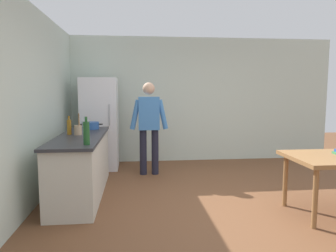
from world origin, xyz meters
TOP-DOWN VIEW (x-y plane):
  - ground_plane at (0.00, 0.00)m, footprint 14.00×14.00m
  - wall_back at (0.00, 3.00)m, footprint 6.40×0.12m
  - wall_left at (-2.60, 0.20)m, footprint 0.12×5.60m
  - kitchen_counter at (-2.00, 0.80)m, footprint 0.64×2.20m
  - refrigerator at (-1.90, 2.40)m, footprint 0.70×0.67m
  - person at (-0.95, 1.85)m, footprint 0.70×0.22m
  - cooking_pot at (-1.96, 1.54)m, footprint 0.40×0.28m
  - utensil_jar at (-2.04, 0.84)m, footprint 0.11×0.11m
  - bottle_wine_green at (-1.79, -0.03)m, footprint 0.08×0.08m
  - bottle_water_clear at (-1.88, 0.45)m, footprint 0.07×0.07m
  - bottle_oil_amber at (-2.18, 0.88)m, footprint 0.06×0.06m

SIDE VIEW (x-z plane):
  - ground_plane at x=0.00m, z-range 0.00..0.00m
  - kitchen_counter at x=-2.00m, z-range 0.00..0.90m
  - refrigerator at x=-1.90m, z-range 0.00..1.80m
  - cooking_pot at x=-1.96m, z-range 0.90..1.02m
  - person at x=-0.95m, z-range 0.13..1.83m
  - utensil_jar at x=-2.04m, z-range 0.82..1.14m
  - bottle_oil_amber at x=-2.18m, z-range 0.88..1.16m
  - bottle_water_clear at x=-1.88m, z-range 0.88..1.18m
  - bottle_wine_green at x=-1.79m, z-range 0.88..1.22m
  - wall_back at x=0.00m, z-range 0.00..2.70m
  - wall_left at x=-2.60m, z-range 0.00..2.70m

